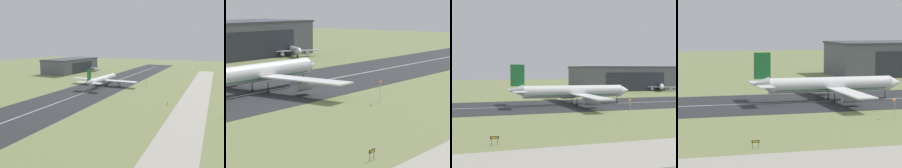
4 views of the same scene
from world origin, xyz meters
The scene contains 6 objects.
ground_plane centered at (0.00, 50.91, 0.00)m, with size 717.28×717.28×0.00m, color #7A8451.
hangar_building centered at (106.78, 179.53, 8.06)m, with size 71.08×33.98×16.08m.
airplane_landing centered at (43.74, 102.66, 5.15)m, with size 51.52×56.24×16.01m.
airplane_parked_west centered at (123.80, 159.84, 3.09)m, with size 22.03×22.52×9.78m.
windsock_pole centered at (49.71, 67.52, 4.68)m, with size 1.81×1.71×5.29m.
runway_sign centered at (8.46, 43.50, 1.33)m, with size 1.60×0.13×1.75m.
Camera 2 is at (-57.47, 1.42, 23.61)m, focal length 85.00 mm.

